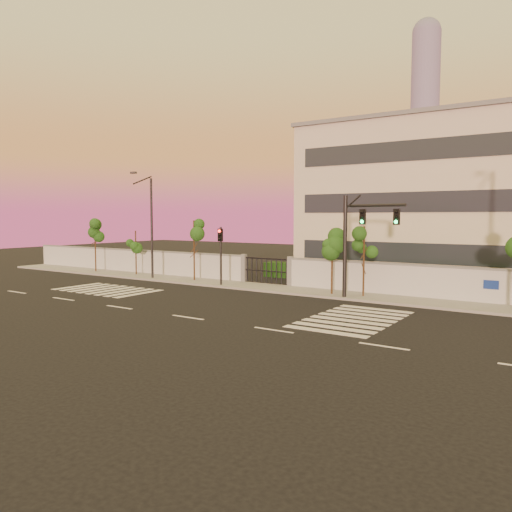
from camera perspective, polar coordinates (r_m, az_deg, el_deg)
name	(u,v)px	position (r m, az deg, el deg)	size (l,w,h in m)	color
ground	(188,317)	(25.18, -7.78, -6.98)	(120.00, 120.00, 0.00)	black
sidewalk	(292,290)	(33.64, 4.15, -3.91)	(60.00, 3.00, 0.15)	gray
perimeter_wall	(304,273)	(34.77, 5.53, -1.99)	(60.00, 0.36, 2.20)	silver
hedge_row	(335,274)	(36.77, 9.00, -2.06)	(41.00, 4.25, 1.80)	#14330F
institutional_building	(472,201)	(41.15, 23.44, 5.76)	(24.40, 12.40, 12.25)	beige
distant_skyscraper	(425,118)	(314.57, 18.70, 14.73)	(16.00, 16.00, 118.00)	slate
road_markings	(211,303)	(29.00, -5.20, -5.41)	(57.00, 7.62, 0.02)	silver
street_tree_a	(95,234)	(46.34, -17.90, 2.44)	(1.43, 1.14, 4.75)	#382314
street_tree_b	(136,243)	(43.01, -13.56, 1.49)	(1.34, 1.07, 3.82)	#382314
street_tree_c	(194,237)	(38.29, -7.06, 2.19)	(1.48, 1.18, 4.71)	#382314
street_tree_d	(333,246)	(31.57, 8.75, 1.08)	(1.50, 1.19, 4.26)	#382314
street_tree_e	(364,246)	(31.05, 12.29, 1.17)	(1.34, 1.07, 4.40)	#382314
traffic_signal_main	(357,234)	(30.10, 11.52, 2.43)	(3.91, 1.16, 6.25)	black
traffic_signal_secondary	(221,249)	(35.49, -4.06, 0.82)	(0.33, 0.33, 4.27)	black
streetlight_west	(150,223)	(40.18, -12.01, 3.75)	(0.50, 2.02, 8.38)	black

